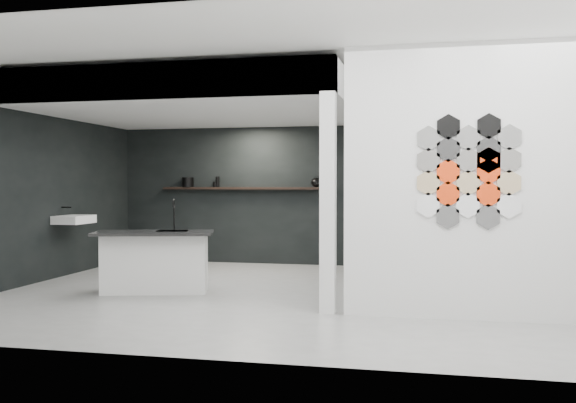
# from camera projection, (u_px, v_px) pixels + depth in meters

# --- Properties ---
(floor) EXTENTS (7.00, 6.00, 0.01)m
(floor) POSITION_uv_depth(u_px,v_px,m) (275.00, 295.00, 7.99)
(floor) COLOR gray
(partition_panel) EXTENTS (2.45, 0.15, 2.80)m
(partition_panel) POSITION_uv_depth(u_px,v_px,m) (465.00, 182.00, 6.50)
(partition_panel) COLOR silver
(partition_panel) RESTS_ON floor
(bay_clad_back) EXTENTS (4.40, 0.04, 2.35)m
(bay_clad_back) POSITION_uv_depth(u_px,v_px,m) (242.00, 195.00, 11.13)
(bay_clad_back) COLOR black
(bay_clad_back) RESTS_ON floor
(bay_clad_left) EXTENTS (0.04, 4.00, 2.35)m
(bay_clad_left) POSITION_uv_depth(u_px,v_px,m) (67.00, 197.00, 9.68)
(bay_clad_left) COLOR black
(bay_clad_left) RESTS_ON floor
(bulkhead) EXTENTS (4.40, 4.00, 0.40)m
(bulkhead) POSITION_uv_depth(u_px,v_px,m) (203.00, 102.00, 9.17)
(bulkhead) COLOR silver
(bulkhead) RESTS_ON corner_column
(corner_column) EXTENTS (0.16, 0.16, 2.35)m
(corner_column) POSITION_uv_depth(u_px,v_px,m) (328.00, 203.00, 6.80)
(corner_column) COLOR silver
(corner_column) RESTS_ON floor
(fascia_beam) EXTENTS (4.40, 0.16, 0.40)m
(fascia_beam) POSITION_uv_depth(u_px,v_px,m) (145.00, 81.00, 7.30)
(fascia_beam) COLOR silver
(fascia_beam) RESTS_ON corner_column
(wall_basin) EXTENTS (0.40, 0.60, 0.12)m
(wall_basin) POSITION_uv_depth(u_px,v_px,m) (74.00, 220.00, 9.44)
(wall_basin) COLOR silver
(wall_basin) RESTS_ON bay_clad_left
(display_shelf) EXTENTS (3.00, 0.15, 0.04)m
(display_shelf) POSITION_uv_depth(u_px,v_px,m) (246.00, 188.00, 11.01)
(display_shelf) COLOR black
(display_shelf) RESTS_ON bay_clad_back
(kitchen_island) EXTENTS (1.59, 1.01, 1.18)m
(kitchen_island) POSITION_uv_depth(u_px,v_px,m) (155.00, 261.00, 8.12)
(kitchen_island) COLOR silver
(kitchen_island) RESTS_ON floor
(stockpot) EXTENTS (0.26, 0.26, 0.17)m
(stockpot) POSITION_uv_depth(u_px,v_px,m) (188.00, 182.00, 11.23)
(stockpot) COLOR black
(stockpot) RESTS_ON display_shelf
(kettle) EXTENTS (0.23, 0.23, 0.16)m
(kettle) POSITION_uv_depth(u_px,v_px,m) (317.00, 182.00, 10.74)
(kettle) COLOR black
(kettle) RESTS_ON display_shelf
(glass_bowl) EXTENTS (0.17, 0.17, 0.10)m
(glass_bowl) POSITION_uv_depth(u_px,v_px,m) (324.00, 184.00, 10.72)
(glass_bowl) COLOR gray
(glass_bowl) RESTS_ON display_shelf
(glass_vase) EXTENTS (0.11, 0.11, 0.12)m
(glass_vase) POSITION_uv_depth(u_px,v_px,m) (324.00, 183.00, 10.72)
(glass_vase) COLOR gray
(glass_vase) RESTS_ON display_shelf
(bottle_dark) EXTENTS (0.07, 0.07, 0.18)m
(bottle_dark) POSITION_uv_depth(u_px,v_px,m) (217.00, 182.00, 11.11)
(bottle_dark) COLOR black
(bottle_dark) RESTS_ON display_shelf
(utensil_cup) EXTENTS (0.09, 0.09, 0.09)m
(utensil_cup) POSITION_uv_depth(u_px,v_px,m) (215.00, 184.00, 11.12)
(utensil_cup) COLOR black
(utensil_cup) RESTS_ON display_shelf
(hex_tile_cluster) EXTENTS (1.04, 0.02, 1.16)m
(hex_tile_cluster) POSITION_uv_depth(u_px,v_px,m) (469.00, 171.00, 6.40)
(hex_tile_cluster) COLOR white
(hex_tile_cluster) RESTS_ON partition_panel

